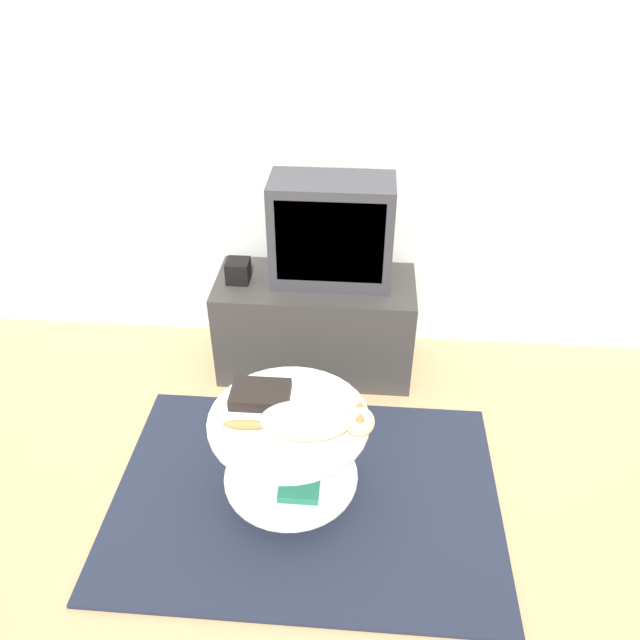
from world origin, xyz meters
TOP-DOWN VIEW (x-y plane):
  - ground_plane at (0.00, 0.00)m, footprint 12.00×12.00m
  - wall_back at (0.00, 1.24)m, footprint 8.00×0.05m
  - rug at (0.00, 0.00)m, footprint 1.68×1.17m
  - tv_stand at (-0.04, 0.92)m, footprint 1.03×0.46m
  - tv at (0.04, 0.96)m, footprint 0.60×0.30m
  - speaker at (-0.43, 0.90)m, footprint 0.12×0.12m
  - coffee_table at (-0.06, 0.01)m, footprint 0.66×0.66m
  - dvd_box at (-0.20, 0.11)m, footprint 0.24×0.17m
  - cat at (0.04, -0.05)m, footprint 0.60×0.21m

SIDE VIEW (x-z plane):
  - ground_plane at x=0.00m, z-range 0.00..0.00m
  - rug at x=0.00m, z-range 0.00..0.02m
  - tv_stand at x=-0.04m, z-range 0.00..0.54m
  - coffee_table at x=-0.06m, z-range 0.07..0.51m
  - dvd_box at x=-0.20m, z-range 0.46..0.51m
  - cat at x=0.04m, z-range 0.45..0.59m
  - speaker at x=-0.43m, z-range 0.54..0.66m
  - tv at x=0.04m, z-range 0.55..1.08m
  - wall_back at x=0.00m, z-range 0.00..2.60m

